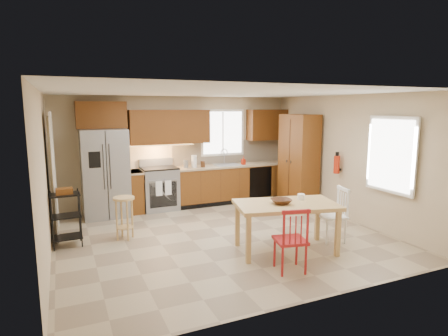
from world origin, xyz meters
name	(u,v)px	position (x,y,z in m)	size (l,w,h in m)	color
floor	(221,236)	(0.00, 0.00, 0.00)	(5.50, 5.50, 0.00)	tan
ceiling	(221,92)	(0.00, 0.00, 2.50)	(5.50, 5.00, 0.02)	silver
wall_back	(179,151)	(0.00, 2.50, 1.25)	(5.50, 0.02, 2.50)	#CCB793
wall_front	(310,199)	(0.00, -2.50, 1.25)	(5.50, 0.02, 2.50)	#CCB793
wall_left	(44,179)	(-2.75, 0.00, 1.25)	(0.02, 5.00, 2.50)	#CCB793
wall_right	(347,158)	(2.75, 0.00, 1.25)	(0.02, 5.00, 2.50)	#CCB793
refrigerator	(105,173)	(-1.70, 2.12, 0.91)	(0.92, 0.75, 1.82)	gray
range_stove	(160,189)	(-0.55, 2.19, 0.46)	(0.76, 0.63, 0.92)	gray
base_cabinet_narrow	(135,192)	(-1.10, 2.20, 0.45)	(0.30, 0.60, 0.90)	brown
base_cabinet_run	(234,183)	(1.29, 2.20, 0.45)	(2.92, 0.60, 0.90)	brown
dishwasher	(260,183)	(1.85, 1.91, 0.45)	(0.60, 0.02, 0.78)	black
backsplash	(230,152)	(1.29, 2.48, 1.18)	(2.92, 0.03, 0.55)	beige
upper_over_fridge	(101,115)	(-1.70, 2.33, 2.10)	(1.00, 0.35, 0.55)	#532D0D
upper_left_block	(170,127)	(-0.25, 2.33, 1.83)	(1.80, 0.35, 0.75)	#532D0D
upper_right_block	(267,125)	(2.25, 2.33, 1.83)	(1.00, 0.35, 0.75)	#532D0D
window_back	(222,133)	(1.10, 2.48, 1.65)	(1.12, 0.04, 1.12)	white
sink	(227,167)	(1.10, 2.20, 0.86)	(0.62, 0.46, 0.16)	gray
undercab_glow	(157,145)	(-0.55, 2.30, 1.43)	(1.60, 0.30, 0.01)	#FFBF66
soap_bottle	(243,161)	(1.48, 2.10, 1.00)	(0.09, 0.09, 0.19)	#AD210C
paper_towel	(194,161)	(0.25, 2.15, 1.04)	(0.12, 0.12, 0.28)	white
canister_steel	(186,164)	(0.05, 2.15, 0.99)	(0.11, 0.11, 0.18)	gray
canister_wood	(203,164)	(0.45, 2.12, 0.97)	(0.10, 0.10, 0.14)	#452512
pantry	(298,161)	(2.43, 1.20, 1.05)	(0.50, 0.95, 2.10)	brown
fire_extinguisher	(337,165)	(2.63, 0.15, 1.10)	(0.12, 0.12, 0.36)	#AD210C
window_right	(391,155)	(2.68, -1.15, 1.45)	(0.04, 1.02, 1.32)	white
doorway	(53,177)	(-2.67, 1.30, 1.05)	(0.04, 0.95, 2.10)	#8C7A59
dining_table	(286,227)	(0.67, -1.02, 0.38)	(1.56, 0.88, 0.76)	tan
chair_red	(290,239)	(0.32, -1.67, 0.46)	(0.43, 0.43, 0.92)	maroon
chair_white	(332,215)	(1.62, -0.97, 0.46)	(0.43, 0.43, 0.92)	white
table_bowl	(281,204)	(0.57, -1.02, 0.77)	(0.32, 0.32, 0.08)	#452512
table_jar	(301,198)	(1.01, -0.92, 0.80)	(0.11, 0.11, 0.13)	white
bar_stool	(125,218)	(-1.58, 0.55, 0.37)	(0.36, 0.36, 0.74)	tan
utility_cart	(66,219)	(-2.50, 0.59, 0.46)	(0.46, 0.36, 0.92)	black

